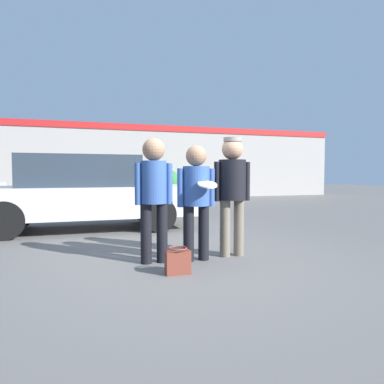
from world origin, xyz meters
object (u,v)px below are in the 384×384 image
at_px(parked_car_near, 85,193).
at_px(shrub, 167,185).
at_px(person_left, 154,189).
at_px(person_middle_with_frisbee, 196,192).
at_px(person_right, 232,184).
at_px(handbag, 178,261).

height_order(parked_car_near, shrub, parked_car_near).
bearing_deg(parked_car_near, person_left, -74.72).
height_order(person_middle_with_frisbee, person_right, person_right).
distance_m(person_middle_with_frisbee, parked_car_near, 3.58).
bearing_deg(parked_car_near, handbag, -74.70).
distance_m(person_right, parked_car_near, 3.78).
height_order(person_left, person_middle_with_frisbee, person_left).
xyz_separation_m(person_right, shrub, (1.73, 11.20, -0.35)).
height_order(person_middle_with_frisbee, handbag, person_middle_with_frisbee).
bearing_deg(person_middle_with_frisbee, person_left, 174.68).
height_order(person_right, parked_car_near, person_right).
relative_size(person_left, shrub, 1.20).
xyz_separation_m(shrub, handbag, (-2.73, -11.84, -0.55)).
distance_m(person_left, shrub, 11.61).
relative_size(person_right, shrub, 1.23).
distance_m(person_middle_with_frisbee, shrub, 11.53).
height_order(person_middle_with_frisbee, shrub, person_middle_with_frisbee).
bearing_deg(person_left, parked_car_near, 105.28).
bearing_deg(person_left, person_middle_with_frisbee, -5.32).
xyz_separation_m(person_left, handbag, (0.17, -0.60, -0.85)).
xyz_separation_m(person_middle_with_frisbee, shrub, (2.31, 11.29, -0.25)).
bearing_deg(shrub, person_middle_with_frisbee, -101.56).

